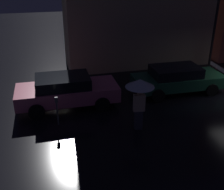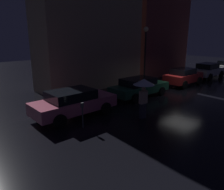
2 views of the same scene
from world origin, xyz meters
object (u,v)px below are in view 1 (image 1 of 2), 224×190
at_px(parked_car_pink, 66,90).
at_px(street_lamp_near, 217,15).
at_px(pedestrian_with_umbrella, 140,90).
at_px(parked_car_green, 177,79).
at_px(parking_meter, 57,108).

distance_m(parked_car_pink, street_lamp_near, 9.40).
relative_size(pedestrian_with_umbrella, street_lamp_near, 0.43).
distance_m(parked_car_pink, parked_car_green, 5.55).
bearing_deg(parking_meter, parked_car_green, 16.58).
distance_m(parked_car_pink, pedestrian_with_umbrella, 3.78).
xyz_separation_m(parked_car_pink, parked_car_green, (5.54, 0.22, -0.06)).
relative_size(pedestrian_with_umbrella, parking_meter, 1.71).
bearing_deg(parked_car_pink, parked_car_green, 2.79).
relative_size(parked_car_pink, street_lamp_near, 0.92).
height_order(parked_car_pink, pedestrian_with_umbrella, pedestrian_with_umbrella).
xyz_separation_m(parking_meter, street_lamp_near, (9.25, 4.02, 2.56)).
relative_size(parked_car_pink, pedestrian_with_umbrella, 2.15).
relative_size(parked_car_pink, parked_car_green, 0.99).
relative_size(parked_car_green, parking_meter, 3.72).
xyz_separation_m(parked_car_pink, parking_meter, (-0.53, -1.59, -0.01)).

